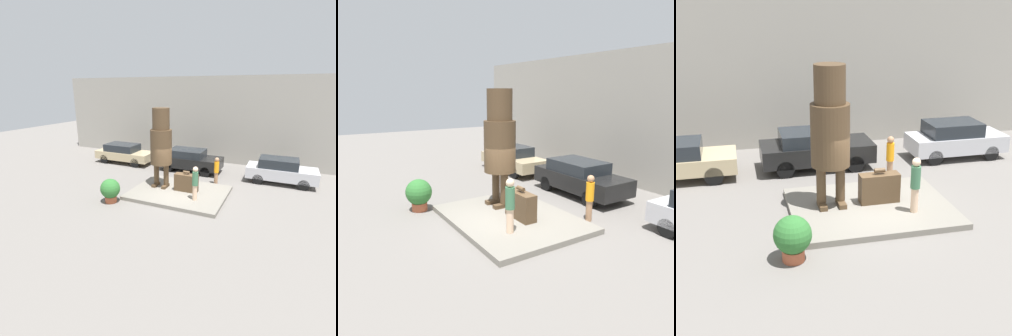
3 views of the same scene
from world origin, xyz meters
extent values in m
plane|color=slate|center=(0.00, 0.00, 0.00)|extent=(60.00, 60.00, 0.00)
cube|color=slate|center=(0.00, 0.00, 0.10)|extent=(5.12, 4.00, 0.19)
cube|color=gray|center=(0.00, 7.74, 3.27)|extent=(28.00, 0.60, 6.54)
cube|color=#4C3823|center=(-1.54, 0.19, 0.27)|extent=(0.24, 0.69, 0.15)
cube|color=#4C3823|center=(-0.92, 0.19, 0.27)|extent=(0.24, 0.69, 0.15)
cylinder|color=#4C3823|center=(-1.54, 0.30, 0.95)|extent=(0.30, 0.30, 1.21)
cylinder|color=#4C3823|center=(-0.92, 0.30, 0.95)|extent=(0.30, 0.30, 1.21)
cylinder|color=#4C3823|center=(-1.23, 0.30, 2.52)|extent=(1.21, 1.21, 1.94)
cylinder|color=#4C3823|center=(-1.23, 0.30, 4.07)|extent=(0.95, 0.95, 1.16)
cube|color=#4C3823|center=(0.34, 0.20, 0.67)|extent=(1.29, 0.47, 0.96)
cylinder|color=#4C3823|center=(0.34, 0.20, 1.28)|extent=(0.35, 0.14, 0.14)
cylinder|color=beige|center=(1.17, -0.78, 0.59)|extent=(0.23, 0.23, 0.79)
cylinder|color=#3D704C|center=(1.17, -0.78, 1.34)|extent=(0.30, 0.30, 0.71)
sphere|color=beige|center=(1.17, -0.78, 1.82)|extent=(0.26, 0.26, 0.26)
cylinder|color=black|center=(-4.91, 5.04, 0.35)|extent=(0.69, 0.18, 0.69)
cylinder|color=black|center=(-4.91, 3.42, 0.35)|extent=(0.69, 0.18, 0.69)
cube|color=black|center=(-0.93, 4.34, 0.69)|extent=(4.41, 1.88, 0.72)
cube|color=#1E2328|center=(-1.15, 4.34, 1.30)|extent=(2.43, 1.69, 0.50)
cylinder|color=black|center=(0.44, 5.19, 0.34)|extent=(0.67, 0.18, 0.67)
cylinder|color=black|center=(0.44, 3.49, 0.34)|extent=(0.67, 0.18, 0.67)
cylinder|color=black|center=(-2.30, 5.19, 0.34)|extent=(0.67, 0.18, 0.67)
cylinder|color=black|center=(-2.30, 3.49, 0.34)|extent=(0.67, 0.18, 0.67)
cube|color=#B7B7BC|center=(5.04, 4.26, 0.67)|extent=(4.06, 1.71, 0.69)
cube|color=#1E2328|center=(4.84, 4.26, 1.29)|extent=(2.23, 1.54, 0.55)
cylinder|color=black|center=(6.30, 5.02, 0.32)|extent=(0.64, 0.18, 0.64)
cylinder|color=black|center=(6.30, 3.49, 0.32)|extent=(0.64, 0.18, 0.64)
cylinder|color=black|center=(3.78, 5.02, 0.32)|extent=(0.64, 0.18, 0.64)
cylinder|color=black|center=(3.78, 3.49, 0.32)|extent=(0.64, 0.18, 0.64)
cylinder|color=#AD5638|center=(-2.82, -2.42, 0.16)|extent=(0.59, 0.59, 0.32)
sphere|color=#2D6B2D|center=(-2.82, -2.42, 0.75)|extent=(1.01, 1.01, 1.01)
cylinder|color=#A87A56|center=(1.46, 2.40, 0.38)|extent=(0.22, 0.22, 0.76)
cylinder|color=orange|center=(1.46, 2.40, 1.10)|extent=(0.29, 0.29, 0.68)
sphere|color=#A87A56|center=(1.46, 2.40, 1.57)|extent=(0.25, 0.25, 0.25)
camera|label=1|loc=(5.03, -12.57, 5.66)|focal=28.00mm
camera|label=2|loc=(9.27, -5.99, 4.52)|focal=35.00mm
camera|label=3|loc=(-4.04, -13.06, 6.50)|focal=50.00mm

